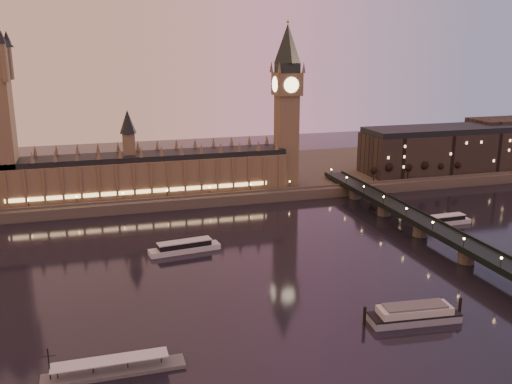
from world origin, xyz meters
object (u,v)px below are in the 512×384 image
at_px(cruise_boat_b, 446,220).
at_px(pontoon_pier, 114,370).
at_px(cruise_boat_a, 185,247).
at_px(moored_barge, 414,314).

xyz_separation_m(cruise_boat_b, pontoon_pier, (-182.53, -98.28, -1.04)).
xyz_separation_m(cruise_boat_a, pontoon_pier, (-37.59, -96.29, -1.18)).
height_order(cruise_boat_a, cruise_boat_b, cruise_boat_a).
height_order(cruise_boat_a, moored_barge, moored_barge).
height_order(cruise_boat_a, pontoon_pier, pontoon_pier).
bearing_deg(pontoon_pier, moored_barge, 1.99).
bearing_deg(pontoon_pier, cruise_boat_a, 68.68).
height_order(moored_barge, pontoon_pier, pontoon_pier).
xyz_separation_m(cruise_boat_a, moored_barge, (67.50, -92.64, 0.54)).
bearing_deg(cruise_boat_b, cruise_boat_a, 179.01).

